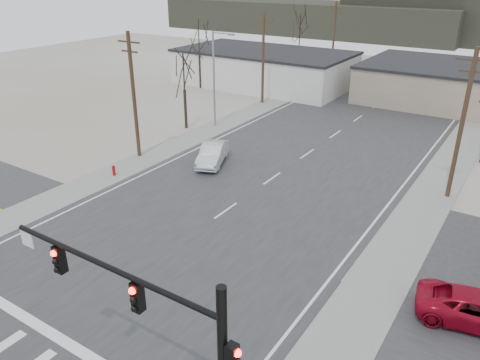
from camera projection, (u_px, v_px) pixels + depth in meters
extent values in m
plane|color=#B9BAB5|center=(137.00, 273.00, 23.98)|extent=(140.00, 140.00, 0.00)
cube|color=#292A2C|center=(278.00, 174.00, 35.40)|extent=(18.00, 110.00, 0.05)
cube|color=#292A2C|center=(137.00, 273.00, 23.97)|extent=(90.00, 10.00, 0.04)
cube|color=gray|center=(206.00, 132.00, 44.47)|extent=(3.00, 90.00, 0.06)
cube|color=gray|center=(440.00, 183.00, 33.94)|extent=(3.00, 90.00, 0.06)
cylinder|color=black|center=(106.00, 266.00, 13.90)|extent=(8.40, 0.18, 0.18)
cube|color=black|center=(138.00, 297.00, 13.55)|extent=(0.32, 0.30, 1.00)
cube|color=black|center=(60.00, 259.00, 15.29)|extent=(0.32, 0.30, 1.00)
sphere|color=#FF0C05|center=(132.00, 291.00, 13.29)|extent=(0.22, 0.22, 0.22)
sphere|color=#FF0C05|center=(54.00, 253.00, 15.03)|extent=(0.22, 0.22, 0.22)
cube|color=black|center=(232.00, 360.00, 12.16)|extent=(0.30, 0.30, 1.00)
cube|color=silver|center=(27.00, 239.00, 16.05)|extent=(0.60, 0.04, 0.60)
cylinder|color=#A50C0C|center=(114.00, 172.00, 35.00)|extent=(0.24, 0.24, 0.70)
sphere|color=#A50C0C|center=(113.00, 167.00, 34.83)|extent=(0.24, 0.24, 0.24)
cube|color=silver|center=(264.00, 69.00, 61.54)|extent=(22.00, 12.00, 4.20)
cube|color=black|center=(264.00, 51.00, 60.61)|extent=(22.30, 12.30, 0.30)
cylinder|color=#462F20|center=(134.00, 97.00, 36.76)|extent=(0.30, 0.30, 10.00)
cube|color=#462F20|center=(129.00, 42.00, 35.02)|extent=(2.20, 0.12, 0.12)
cube|color=#462F20|center=(130.00, 51.00, 35.31)|extent=(1.60, 0.12, 0.12)
cylinder|color=#462F20|center=(263.00, 59.00, 52.00)|extent=(0.30, 0.30, 10.00)
cube|color=#462F20|center=(264.00, 19.00, 50.26)|extent=(2.20, 0.12, 0.12)
cube|color=#462F20|center=(264.00, 26.00, 50.55)|extent=(1.60, 0.12, 0.12)
cylinder|color=#462F20|center=(334.00, 38.00, 67.25)|extent=(0.30, 0.30, 10.00)
cube|color=#462F20|center=(336.00, 7.00, 65.50)|extent=(2.20, 0.12, 0.12)
cube|color=#462F20|center=(336.00, 12.00, 65.79)|extent=(1.60, 0.12, 0.12)
cylinder|color=#462F20|center=(461.00, 127.00, 29.90)|extent=(0.30, 0.30, 10.00)
cube|color=#462F20|center=(475.00, 60.00, 28.16)|extent=(2.20, 0.12, 0.12)
cube|color=#462F20|center=(473.00, 72.00, 28.45)|extent=(1.60, 0.12, 0.12)
cylinder|color=gray|center=(214.00, 81.00, 44.34)|extent=(0.20, 0.20, 9.00)
cylinder|color=gray|center=(222.00, 33.00, 42.02)|extent=(2.00, 0.12, 0.12)
cube|color=gray|center=(231.00, 34.00, 41.54)|extent=(0.60, 0.25, 0.18)
cylinder|color=#31281E|center=(186.00, 109.00, 44.90)|extent=(0.28, 0.28, 3.75)
cylinder|color=#31281E|center=(184.00, 74.00, 43.50)|extent=(0.14, 0.14, 3.75)
cylinder|color=#31281E|center=(298.00, 62.00, 65.06)|extent=(0.28, 0.28, 4.50)
cylinder|color=#31281E|center=(300.00, 32.00, 63.38)|extent=(0.14, 0.14, 4.50)
cylinder|color=#31281E|center=(200.00, 70.00, 59.89)|extent=(0.28, 0.28, 4.50)
cylinder|color=#31281E|center=(199.00, 38.00, 58.21)|extent=(0.14, 0.14, 4.50)
cube|color=#333026|center=(306.00, 18.00, 110.03)|extent=(70.00, 18.00, 7.00)
imported|color=#B6BBC2|center=(212.00, 154.00, 37.00)|extent=(3.45, 5.12, 1.60)
imported|color=black|center=(400.00, 80.00, 61.48)|extent=(2.69, 5.60, 1.57)
imported|color=black|center=(408.00, 74.00, 64.64)|extent=(2.73, 4.76, 1.53)
imported|color=maroon|center=(479.00, 310.00, 20.28)|extent=(5.59, 3.32, 1.46)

